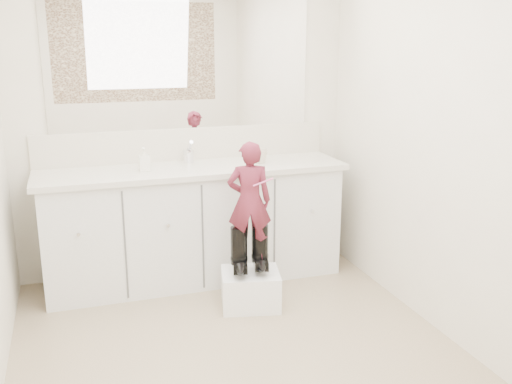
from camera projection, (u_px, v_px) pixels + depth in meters
name	position (u px, v px, depth m)	size (l,w,h in m)	color
floor	(241.00, 357.00, 3.35)	(3.00, 3.00, 0.00)	#877658
wall_back	(184.00, 120.00, 4.41)	(2.60, 2.60, 0.00)	beige
wall_front	(388.00, 255.00, 1.66)	(2.60, 2.60, 0.00)	beige
wall_right	(447.00, 143.00, 3.43)	(3.00, 3.00, 0.00)	beige
vanity_cabinet	(195.00, 226.00, 4.36)	(2.20, 0.55, 0.85)	silver
countertop	(193.00, 170.00, 4.23)	(2.28, 0.58, 0.04)	beige
backsplash	(185.00, 144.00, 4.44)	(2.28, 0.03, 0.25)	beige
mirror	(183.00, 62.00, 4.28)	(2.00, 0.02, 1.00)	white
dot_panel	(396.00, 99.00, 1.55)	(2.00, 0.01, 1.20)	#472819
faucet	(189.00, 156.00, 4.36)	(0.08, 0.08, 0.10)	silver
cup	(260.00, 156.00, 4.35)	(0.11, 0.11, 0.10)	beige
soap_bottle	(144.00, 159.00, 4.09)	(0.08, 0.08, 0.17)	white
step_stool	(251.00, 289.00, 3.96)	(0.39, 0.33, 0.25)	white
boot_left	(239.00, 250.00, 3.88)	(0.12, 0.22, 0.33)	black
boot_right	(260.00, 248.00, 3.93)	(0.12, 0.22, 0.33)	black
toddler	(249.00, 201.00, 3.82)	(0.30, 0.19, 0.81)	#9C304E
toothbrush	(263.00, 182.00, 3.73)	(0.01, 0.01, 0.14)	#E55994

